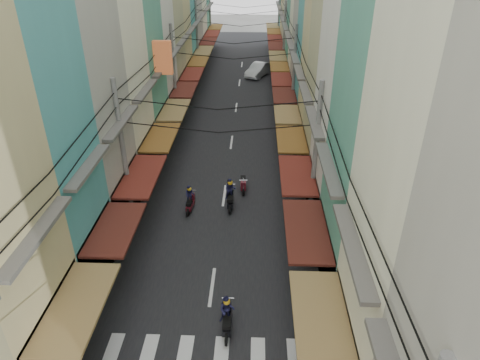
% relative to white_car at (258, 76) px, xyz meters
% --- Properties ---
extents(ground, '(160.00, 160.00, 0.00)m').
position_rel_white_car_xyz_m(ground, '(-2.10, -32.82, 0.00)').
color(ground, '#60605B').
rests_on(ground, ground).
extents(road, '(10.00, 80.00, 0.02)m').
position_rel_white_car_xyz_m(road, '(-2.10, -12.82, 0.01)').
color(road, black).
rests_on(road, ground).
extents(sidewalk_left, '(3.00, 80.00, 0.06)m').
position_rel_white_car_xyz_m(sidewalk_left, '(-8.60, -12.82, 0.03)').
color(sidewalk_left, slate).
rests_on(sidewalk_left, ground).
extents(sidewalk_right, '(3.00, 80.00, 0.06)m').
position_rel_white_car_xyz_m(sidewalk_right, '(4.40, -12.82, 0.03)').
color(sidewalk_right, slate).
rests_on(sidewalk_right, ground).
extents(building_row_left, '(7.80, 67.67, 23.70)m').
position_rel_white_car_xyz_m(building_row_left, '(-10.02, -16.26, 9.78)').
color(building_row_left, silver).
rests_on(building_row_left, ground).
extents(building_row_right, '(7.80, 68.98, 22.59)m').
position_rel_white_car_xyz_m(building_row_right, '(5.82, -16.38, 9.41)').
color(building_row_right, teal).
rests_on(building_row_right, ground).
extents(utility_poles, '(10.20, 66.13, 8.20)m').
position_rel_white_car_xyz_m(utility_poles, '(-2.10, -17.81, 6.59)').
color(utility_poles, gray).
rests_on(utility_poles, ground).
extents(white_car, '(5.62, 4.03, 1.85)m').
position_rel_white_car_xyz_m(white_car, '(0.00, 0.00, 0.00)').
color(white_car, silver).
rests_on(white_car, ground).
extents(bicycle, '(1.68, 1.02, 1.08)m').
position_rel_white_car_xyz_m(bicycle, '(4.98, -35.82, 0.00)').
color(bicycle, black).
rests_on(bicycle, ground).
extents(moving_scooters, '(3.41, 12.99, 1.89)m').
position_rel_white_car_xyz_m(moving_scooters, '(-1.94, -30.68, 0.54)').
color(moving_scooters, black).
rests_on(moving_scooters, ground).
extents(parked_scooters, '(13.22, 14.73, 1.01)m').
position_rel_white_car_xyz_m(parked_scooters, '(2.03, -35.65, 0.46)').
color(parked_scooters, black).
rests_on(parked_scooters, ground).
extents(pedestrians, '(13.04, 20.60, 2.12)m').
position_rel_white_car_xyz_m(pedestrians, '(-6.33, -30.42, 1.01)').
color(pedestrians, '#271D27').
rests_on(pedestrians, ground).
extents(market_umbrella, '(2.48, 2.48, 2.61)m').
position_rel_white_car_xyz_m(market_umbrella, '(4.78, -35.77, 2.30)').
color(market_umbrella, '#B2B2B7').
rests_on(market_umbrella, ground).
extents(traffic_sign, '(0.10, 0.63, 2.89)m').
position_rel_white_car_xyz_m(traffic_sign, '(3.84, -38.73, 2.10)').
color(traffic_sign, gray).
rests_on(traffic_sign, ground).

